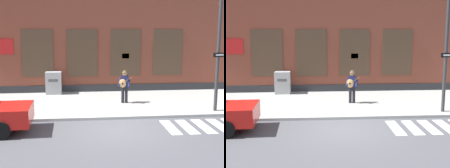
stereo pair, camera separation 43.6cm
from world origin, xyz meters
TOP-DOWN VIEW (x-y plane):
  - ground_plane at (0.00, 0.00)m, footprint 160.00×160.00m
  - sidewalk at (0.00, 4.11)m, footprint 28.00×5.83m
  - building_backdrop at (-0.00, 9.02)m, footprint 28.00×4.06m
  - busker at (0.78, 3.82)m, footprint 0.72×0.63m
  - utility_box at (-3.00, 6.57)m, footprint 0.90×0.71m

SIDE VIEW (x-z plane):
  - ground_plane at x=0.00m, z-range 0.00..0.00m
  - sidewalk at x=0.00m, z-range 0.00..0.12m
  - utility_box at x=-3.00m, z-range 0.12..1.43m
  - busker at x=0.78m, z-range 0.24..1.90m
  - building_backdrop at x=0.00m, z-range -0.01..8.58m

